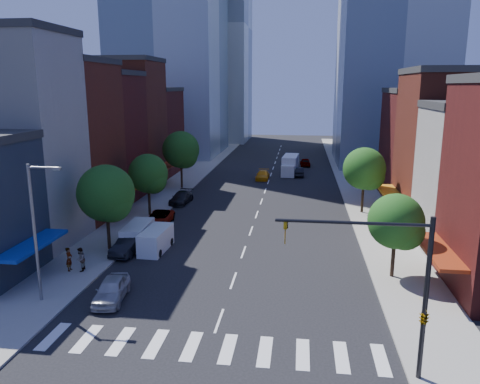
% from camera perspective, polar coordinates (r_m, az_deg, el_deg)
% --- Properties ---
extents(ground, '(220.00, 220.00, 0.00)m').
position_cam_1_polar(ground, '(29.25, -2.55, -15.40)').
color(ground, black).
rests_on(ground, ground).
extents(sidewalk_left, '(5.00, 120.00, 0.15)m').
position_cam_1_polar(sidewalk_left, '(68.94, -7.07, 1.22)').
color(sidewalk_left, gray).
rests_on(sidewalk_left, ground).
extents(sidewalk_right, '(5.00, 120.00, 0.15)m').
position_cam_1_polar(sidewalk_right, '(67.26, 14.03, 0.64)').
color(sidewalk_right, gray).
rests_on(sidewalk_right, ground).
extents(crosswalk, '(19.00, 3.00, 0.01)m').
position_cam_1_polar(crosswalk, '(26.68, -3.72, -18.40)').
color(crosswalk, silver).
rests_on(crosswalk, ground).
extents(bldg_left_1, '(12.00, 8.00, 18.00)m').
position_cam_1_polar(bldg_left_1, '(45.53, -26.93, 5.36)').
color(bldg_left_1, silver).
rests_on(bldg_left_1, ground).
extents(bldg_left_2, '(12.00, 9.00, 16.00)m').
position_cam_1_polar(bldg_left_2, '(52.83, -21.69, 5.59)').
color(bldg_left_2, '#592015').
rests_on(bldg_left_2, ground).
extents(bldg_left_3, '(12.00, 8.00, 15.00)m').
position_cam_1_polar(bldg_left_3, '(60.41, -17.77, 6.20)').
color(bldg_left_3, '#4C1413').
rests_on(bldg_left_3, ground).
extents(bldg_left_4, '(12.00, 9.00, 17.00)m').
position_cam_1_polar(bldg_left_4, '(68.07, -14.81, 7.91)').
color(bldg_left_4, '#592015').
rests_on(bldg_left_4, ground).
extents(bldg_left_5, '(12.00, 10.00, 13.00)m').
position_cam_1_polar(bldg_left_5, '(77.10, -12.08, 7.09)').
color(bldg_left_5, '#4C1413').
rests_on(bldg_left_5, ground).
extents(bldg_right_2, '(12.00, 10.00, 15.00)m').
position_cam_1_polar(bldg_right_2, '(52.41, 25.72, 4.62)').
color(bldg_right_2, '#592015').
rests_on(bldg_right_2, ground).
extents(bldg_right_3, '(12.00, 10.00, 13.00)m').
position_cam_1_polar(bldg_right_3, '(62.03, 22.82, 5.04)').
color(bldg_right_3, '#4C1413').
rests_on(bldg_right_3, ground).
extents(tower_far_w, '(18.00, 18.00, 56.00)m').
position_cam_1_polar(tower_far_w, '(123.28, -3.37, 19.40)').
color(tower_far_w, '#9EA5AD').
rests_on(tower_far_w, ground).
extents(traffic_signal, '(7.24, 2.24, 8.00)m').
position_cam_1_polar(traffic_signal, '(23.61, 20.34, -12.20)').
color(traffic_signal, black).
rests_on(traffic_signal, sidewalk_right).
extents(streetlight, '(2.25, 0.25, 9.00)m').
position_cam_1_polar(streetlight, '(32.19, -23.54, -3.68)').
color(streetlight, slate).
rests_on(streetlight, sidewalk_left).
extents(tree_left_near, '(4.80, 4.80, 7.30)m').
position_cam_1_polar(tree_left_near, '(40.63, -15.85, -0.42)').
color(tree_left_near, black).
rests_on(tree_left_near, sidewalk_left).
extents(tree_left_mid, '(4.20, 4.20, 6.65)m').
position_cam_1_polar(tree_left_mid, '(50.75, -11.00, 2.03)').
color(tree_left_mid, black).
rests_on(tree_left_mid, sidewalk_left).
extents(tree_left_far, '(5.00, 5.00, 7.75)m').
position_cam_1_polar(tree_left_far, '(63.91, -7.10, 4.97)').
color(tree_left_far, black).
rests_on(tree_left_far, sidewalk_left).
extents(tree_right_near, '(4.00, 4.00, 6.20)m').
position_cam_1_polar(tree_right_near, '(35.37, 18.71, -3.68)').
color(tree_right_near, black).
rests_on(tree_right_near, sidewalk_right).
extents(tree_right_far, '(4.60, 4.60, 7.20)m').
position_cam_1_polar(tree_right_far, '(52.54, 15.07, 2.56)').
color(tree_right_far, black).
rests_on(tree_right_far, sidewalk_right).
extents(parked_car_front, '(2.31, 4.59, 1.50)m').
position_cam_1_polar(parked_car_front, '(32.50, -15.39, -11.39)').
color(parked_car_front, '#A6A5AA').
rests_on(parked_car_front, ground).
extents(parked_car_second, '(2.19, 4.88, 1.55)m').
position_cam_1_polar(parked_car_second, '(40.76, -13.28, -6.20)').
color(parked_car_second, black).
rests_on(parked_car_second, ground).
extents(parked_car_third, '(2.46, 5.10, 1.40)m').
position_cam_1_polar(parked_car_third, '(48.21, -9.86, -3.17)').
color(parked_car_third, '#999999').
rests_on(parked_car_third, ground).
extents(parked_car_rear, '(2.30, 4.92, 1.39)m').
position_cam_1_polar(parked_car_rear, '(56.66, -7.17, -0.68)').
color(parked_car_rear, black).
rests_on(parked_car_rear, ground).
extents(cargo_van_near, '(2.00, 4.57, 1.92)m').
position_cam_1_polar(cargo_van_near, '(40.75, -10.27, -5.81)').
color(cargo_van_near, white).
rests_on(cargo_van_near, ground).
extents(cargo_van_far, '(2.06, 4.69, 1.97)m').
position_cam_1_polar(cargo_van_far, '(42.37, -12.39, -5.14)').
color(cargo_van_far, white).
rests_on(cargo_van_far, ground).
extents(taxi, '(1.90, 4.59, 1.33)m').
position_cam_1_polar(taxi, '(70.66, 2.77, 2.07)').
color(taxi, orange).
rests_on(taxi, ground).
extents(traffic_car_oncoming, '(1.74, 4.27, 1.38)m').
position_cam_1_polar(traffic_car_oncoming, '(73.79, 7.13, 2.46)').
color(traffic_car_oncoming, black).
rests_on(traffic_car_oncoming, ground).
extents(traffic_car_far, '(1.87, 4.23, 1.42)m').
position_cam_1_polar(traffic_car_far, '(83.27, 7.96, 3.63)').
color(traffic_car_far, '#999999').
rests_on(traffic_car_far, ground).
extents(box_truck, '(2.73, 7.45, 2.94)m').
position_cam_1_polar(box_truck, '(75.16, 6.12, 3.22)').
color(box_truck, silver).
rests_on(box_truck, ground).
extents(pedestrian_near, '(0.51, 0.71, 1.83)m').
position_cam_1_polar(pedestrian_near, '(37.89, -20.11, -7.68)').
color(pedestrian_near, '#999999').
rests_on(pedestrian_near, sidewalk_left).
extents(pedestrian_far, '(0.84, 0.99, 1.83)m').
position_cam_1_polar(pedestrian_far, '(37.50, -18.89, -7.80)').
color(pedestrian_far, '#999999').
rests_on(pedestrian_far, sidewalk_left).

